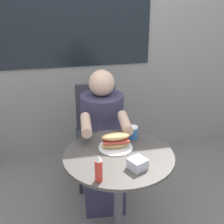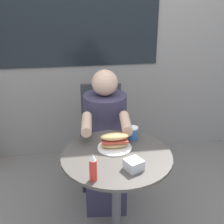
{
  "view_description": "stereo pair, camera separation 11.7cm",
  "coord_description": "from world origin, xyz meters",
  "views": [
    {
      "loc": [
        -0.38,
        -1.58,
        1.72
      ],
      "look_at": [
        0.0,
        0.19,
        0.93
      ],
      "focal_mm": 50.0,
      "sensor_mm": 36.0,
      "label": 1
    },
    {
      "loc": [
        -0.27,
        -1.6,
        1.72
      ],
      "look_at": [
        0.0,
        0.19,
        0.93
      ],
      "focal_mm": 50.0,
      "sensor_mm": 36.0,
      "label": 2
    }
  ],
  "objects": [
    {
      "name": "storefront_wall",
      "position": [
        -0.0,
        1.36,
        1.4
      ],
      "size": [
        8.0,
        0.09,
        2.8
      ],
      "color": "gray",
      "rests_on": "ground_plane"
    },
    {
      "name": "drink_cup",
      "position": [
        0.14,
        0.18,
        0.77
      ],
      "size": [
        0.06,
        0.06,
        0.09
      ],
      "color": "#336BB7",
      "rests_on": "cafe_table"
    },
    {
      "name": "cafe_table",
      "position": [
        0.0,
        0.0,
        0.53
      ],
      "size": [
        0.68,
        0.68,
        0.73
      ],
      "color": "#47423D",
      "rests_on": "ground_plane"
    },
    {
      "name": "seated_diner",
      "position": [
        -0.01,
        0.51,
        0.48
      ],
      "size": [
        0.37,
        0.6,
        1.11
      ],
      "rotation": [
        0.0,
        0.0,
        3.05
      ],
      "color": "#38334C",
      "rests_on": "ground_plane"
    },
    {
      "name": "sandwich_on_plate",
      "position": [
        0.0,
        0.08,
        0.77
      ],
      "size": [
        0.21,
        0.21,
        0.1
      ],
      "rotation": [
        0.0,
        0.0,
        -0.01
      ],
      "color": "white",
      "rests_on": "cafe_table"
    },
    {
      "name": "napkin_box",
      "position": [
        0.07,
        -0.16,
        0.76
      ],
      "size": [
        0.12,
        0.12,
        0.06
      ],
      "rotation": [
        0.0,
        0.0,
        0.43
      ],
      "color": "silver",
      "rests_on": "cafe_table"
    },
    {
      "name": "condiment_bottle",
      "position": [
        -0.16,
        -0.23,
        0.81
      ],
      "size": [
        0.04,
        0.04,
        0.16
      ],
      "color": "red",
      "rests_on": "cafe_table"
    },
    {
      "name": "diner_chair",
      "position": [
        0.01,
        0.86,
        0.52
      ],
      "size": [
        0.41,
        0.41,
        0.87
      ],
      "rotation": [
        0.0,
        0.0,
        3.05
      ],
      "color": "#333338",
      "rests_on": "ground_plane"
    }
  ]
}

